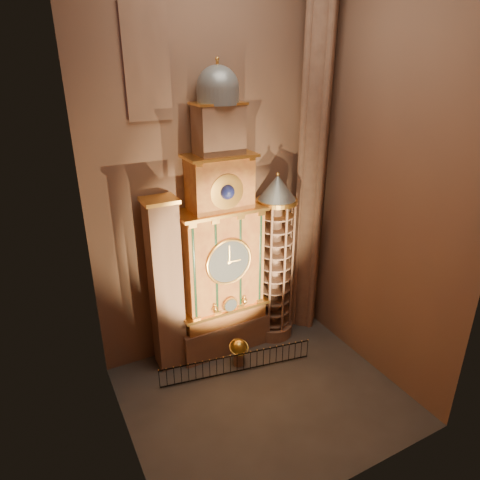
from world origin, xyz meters
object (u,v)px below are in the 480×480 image
astronomical_clock (221,249)px  celestial_globe (239,350)px  stair_turret (275,261)px  portrait_tower (166,286)px  iron_railing (237,363)px

astronomical_clock → celestial_globe: bearing=-88.2°
astronomical_clock → stair_turret: astronomical_clock is taller
portrait_tower → celestial_globe: size_ratio=6.08×
astronomical_clock → portrait_tower: (-3.40, 0.02, -1.53)m
stair_turret → astronomical_clock: bearing=175.7°
stair_turret → celestial_globe: size_ratio=6.44×
stair_turret → portrait_tower: bearing=177.7°
astronomical_clock → portrait_tower: astronomical_clock is taller
stair_turret → iron_railing: 6.49m
astronomical_clock → iron_railing: bearing=-98.0°
iron_railing → portrait_tower: bearing=138.4°
astronomical_clock → iron_railing: size_ratio=1.91×
iron_railing → celestial_globe: bearing=54.4°
portrait_tower → iron_railing: 6.05m
astronomical_clock → stair_turret: size_ratio=1.55×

